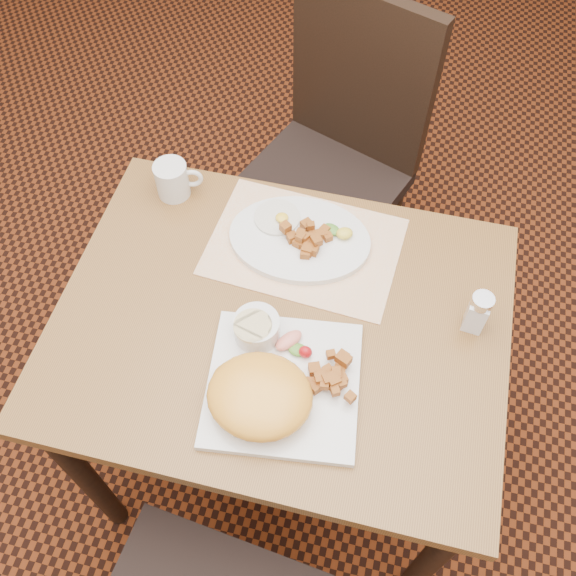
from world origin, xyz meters
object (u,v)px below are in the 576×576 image
at_px(plate_square, 283,384).
at_px(salt_shaker, 478,312).
at_px(plate_oval, 300,239).
at_px(coffee_mug, 173,180).
at_px(table, 281,345).
at_px(chair_far, 335,151).

xyz_separation_m(plate_square, salt_shaker, (0.33, 0.22, 0.04)).
xyz_separation_m(plate_oval, salt_shaker, (0.38, -0.12, 0.04)).
height_order(plate_oval, coffee_mug, coffee_mug).
xyz_separation_m(table, coffee_mug, (-0.31, 0.27, 0.15)).
distance_m(salt_shaker, coffee_mug, 0.71).
relative_size(plate_oval, salt_shaker, 3.05).
bearing_deg(coffee_mug, salt_shaker, -15.73).
bearing_deg(plate_square, coffee_mug, 130.90).
bearing_deg(coffee_mug, plate_oval, -13.19).
xyz_separation_m(plate_oval, coffee_mug, (-0.31, 0.07, 0.03)).
xyz_separation_m(chair_far, salt_shaker, (0.39, -0.62, 0.26)).
height_order(chair_far, plate_square, chair_far).
bearing_deg(table, plate_square, -74.08).
height_order(salt_shaker, coffee_mug, salt_shaker).
relative_size(chair_far, plate_square, 3.46).
height_order(table, plate_oval, plate_oval).
bearing_deg(coffee_mug, plate_square, -49.10).
relative_size(chair_far, plate_oval, 3.19).
bearing_deg(salt_shaker, table, -168.35).
relative_size(chair_far, salt_shaker, 9.70).
bearing_deg(plate_square, plate_oval, 97.96).
distance_m(plate_square, coffee_mug, 0.54).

